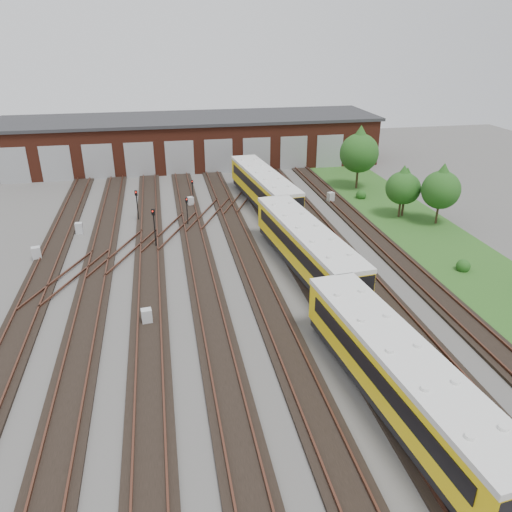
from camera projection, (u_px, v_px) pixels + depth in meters
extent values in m
plane|color=#4D4A47|center=(238.00, 303.00, 34.47)|extent=(120.00, 120.00, 0.00)
cube|color=black|center=(23.00, 323.00, 31.99)|extent=(2.40, 70.00, 0.18)
cube|color=#532E21|center=(10.00, 322.00, 31.80)|extent=(0.10, 70.00, 0.15)
cube|color=#532E21|center=(34.00, 319.00, 32.05)|extent=(0.10, 70.00, 0.15)
cube|color=black|center=(87.00, 316.00, 32.69)|extent=(2.40, 70.00, 0.18)
cube|color=#532E21|center=(76.00, 315.00, 32.50)|extent=(0.10, 70.00, 0.15)
cube|color=#532E21|center=(98.00, 313.00, 32.75)|extent=(0.10, 70.00, 0.15)
cube|color=black|center=(149.00, 310.00, 33.39)|extent=(2.40, 70.00, 0.18)
cube|color=#532E21|center=(138.00, 309.00, 33.19)|extent=(0.10, 70.00, 0.15)
cube|color=#532E21|center=(160.00, 307.00, 33.44)|extent=(0.10, 70.00, 0.15)
cube|color=black|center=(209.00, 305.00, 34.08)|extent=(2.40, 70.00, 0.18)
cube|color=#532E21|center=(198.00, 303.00, 33.89)|extent=(0.10, 70.00, 0.15)
cube|color=#532E21|center=(219.00, 301.00, 34.14)|extent=(0.10, 70.00, 0.15)
cube|color=black|center=(266.00, 299.00, 34.78)|extent=(2.40, 70.00, 0.18)
cube|color=#532E21|center=(256.00, 298.00, 34.59)|extent=(0.10, 70.00, 0.15)
cube|color=#532E21|center=(276.00, 296.00, 34.84)|extent=(0.10, 70.00, 0.15)
cube|color=black|center=(321.00, 294.00, 35.48)|extent=(2.40, 70.00, 0.18)
cube|color=#532E21|center=(311.00, 293.00, 35.28)|extent=(0.10, 70.00, 0.15)
cube|color=#532E21|center=(331.00, 291.00, 35.53)|extent=(0.10, 70.00, 0.15)
cube|color=black|center=(374.00, 289.00, 36.17)|extent=(2.40, 70.00, 0.18)
cube|color=#532E21|center=(365.00, 287.00, 35.98)|extent=(0.10, 70.00, 0.15)
cube|color=#532E21|center=(383.00, 286.00, 36.23)|extent=(0.10, 70.00, 0.15)
cube|color=black|center=(425.00, 284.00, 36.87)|extent=(2.40, 70.00, 0.18)
cube|color=#532E21|center=(416.00, 283.00, 36.68)|extent=(0.10, 70.00, 0.15)
cube|color=#532E21|center=(434.00, 281.00, 36.93)|extent=(0.10, 70.00, 0.15)
cube|color=#532E21|center=(125.00, 251.00, 41.89)|extent=(5.40, 9.62, 0.15)
cube|color=#532E21|center=(171.00, 230.00, 46.16)|extent=(5.40, 9.62, 0.15)
cube|color=#532E21|center=(210.00, 213.00, 50.42)|extent=(5.40, 9.62, 0.15)
cube|color=#532E21|center=(68.00, 276.00, 37.63)|extent=(5.40, 9.62, 0.15)
cube|color=#532E21|center=(242.00, 199.00, 54.69)|extent=(5.40, 9.62, 0.15)
cube|color=#562215|center=(192.00, 142.00, 68.91)|extent=(50.00, 12.00, 6.00)
cube|color=#2B2B2D|center=(190.00, 118.00, 67.60)|extent=(51.00, 12.50, 0.40)
cube|color=#9C9EA1|center=(13.00, 166.00, 60.04)|extent=(3.60, 0.12, 4.40)
cube|color=#9C9EA1|center=(56.00, 164.00, 60.91)|extent=(3.60, 0.12, 4.40)
cube|color=#9C9EA1|center=(99.00, 162.00, 61.78)|extent=(3.60, 0.12, 4.40)
cube|color=#9C9EA1|center=(140.00, 160.00, 62.65)|extent=(3.60, 0.12, 4.40)
cube|color=#9C9EA1|center=(180.00, 158.00, 63.52)|extent=(3.60, 0.12, 4.40)
cube|color=#9C9EA1|center=(219.00, 156.00, 64.40)|extent=(3.60, 0.12, 4.40)
cube|color=#9C9EA1|center=(257.00, 155.00, 65.27)|extent=(3.60, 0.12, 4.40)
cube|color=#9C9EA1|center=(294.00, 153.00, 66.14)|extent=(3.60, 0.12, 4.40)
cube|color=#9C9EA1|center=(330.00, 151.00, 67.01)|extent=(3.60, 0.12, 4.40)
cube|color=#20521B|center=(421.00, 231.00, 46.69)|extent=(8.00, 55.00, 0.05)
cube|color=black|center=(396.00, 399.00, 24.57)|extent=(4.08, 16.14, 0.64)
cube|color=#D6980B|center=(400.00, 375.00, 23.95)|extent=(4.40, 16.17, 2.34)
cube|color=silver|center=(403.00, 352.00, 23.40)|extent=(4.50, 16.18, 0.32)
cube|color=black|center=(374.00, 376.00, 23.47)|extent=(1.51, 13.99, 0.90)
cube|color=black|center=(426.00, 365.00, 24.21)|extent=(1.51, 13.99, 0.90)
cube|color=black|center=(305.00, 263.00, 38.85)|extent=(4.08, 16.14, 0.64)
cube|color=#D6980B|center=(306.00, 245.00, 38.23)|extent=(4.40, 16.17, 2.34)
cube|color=silver|center=(307.00, 229.00, 37.67)|extent=(4.50, 16.18, 0.32)
cube|color=black|center=(289.00, 244.00, 37.74)|extent=(1.51, 13.99, 0.90)
cube|color=black|center=(323.00, 240.00, 38.49)|extent=(1.51, 13.99, 0.90)
cube|color=black|center=(263.00, 200.00, 53.12)|extent=(4.08, 16.14, 0.64)
cube|color=#D6980B|center=(264.00, 186.00, 52.50)|extent=(4.40, 16.17, 2.34)
cube|color=silver|center=(264.00, 174.00, 51.95)|extent=(4.50, 16.18, 0.32)
cube|color=black|center=(251.00, 185.00, 52.02)|extent=(1.51, 13.99, 0.90)
cube|color=black|center=(276.00, 183.00, 52.76)|extent=(1.51, 13.99, 0.90)
cylinder|color=black|center=(138.00, 208.00, 48.55)|extent=(0.10, 0.10, 2.62)
cube|color=black|center=(136.00, 193.00, 47.90)|extent=(0.27, 0.17, 0.51)
sphere|color=red|center=(136.00, 192.00, 47.76)|extent=(0.12, 0.12, 0.12)
cylinder|color=black|center=(187.00, 214.00, 47.42)|extent=(0.09, 0.09, 2.36)
cube|color=black|center=(186.00, 200.00, 46.83)|extent=(0.24, 0.15, 0.45)
sphere|color=red|center=(186.00, 199.00, 46.71)|extent=(0.11, 0.11, 0.11)
cylinder|color=black|center=(155.00, 232.00, 42.54)|extent=(0.11, 0.11, 2.98)
cube|color=black|center=(153.00, 212.00, 41.81)|extent=(0.30, 0.25, 0.53)
sphere|color=red|center=(153.00, 211.00, 41.67)|extent=(0.13, 0.13, 0.13)
cylinder|color=black|center=(193.00, 195.00, 52.80)|extent=(0.09, 0.09, 2.39)
cube|color=black|center=(192.00, 182.00, 52.21)|extent=(0.23, 0.15, 0.44)
sphere|color=red|center=(192.00, 181.00, 52.09)|extent=(0.11, 0.11, 0.11)
cube|color=#B6B8BB|center=(37.00, 254.00, 40.62)|extent=(0.79, 0.70, 1.14)
cube|color=#B6B8BB|center=(79.00, 228.00, 45.90)|extent=(0.64, 0.54, 1.04)
cube|color=#B6B8BB|center=(147.00, 317.00, 31.79)|extent=(0.71, 0.62, 1.08)
cube|color=#B6B8BB|center=(191.00, 202.00, 52.99)|extent=(0.70, 0.63, 1.01)
cube|color=#B6B8BB|center=(331.00, 197.00, 54.14)|extent=(0.81, 0.74, 1.11)
cylinder|color=#342817|center=(357.00, 179.00, 58.59)|extent=(0.26, 0.26, 2.29)
sphere|color=#1C4714|center=(359.00, 153.00, 57.32)|extent=(4.46, 4.46, 4.46)
cone|color=#1C4714|center=(360.00, 139.00, 56.66)|extent=(3.82, 3.82, 3.19)
cylinder|color=#342817|center=(399.00, 209.00, 49.80)|extent=(0.22, 0.22, 1.65)
sphere|color=#1C4714|center=(402.00, 188.00, 48.88)|extent=(3.21, 3.21, 3.21)
cone|color=#1C4714|center=(404.00, 177.00, 48.41)|extent=(2.75, 2.75, 2.29)
cylinder|color=#342817|center=(437.00, 215.00, 48.03)|extent=(0.21, 0.21, 1.86)
sphere|color=#1C4714|center=(441.00, 190.00, 47.00)|extent=(3.61, 3.61, 3.61)
cone|color=#1C4714|center=(443.00, 177.00, 46.46)|extent=(3.10, 3.10, 2.58)
cylinder|color=#342817|center=(403.00, 209.00, 50.09)|extent=(0.24, 0.24, 1.56)
sphere|color=#1C4714|center=(405.00, 189.00, 49.22)|extent=(3.02, 3.02, 3.02)
cone|color=#1C4714|center=(407.00, 178.00, 48.77)|extent=(2.59, 2.59, 2.16)
sphere|color=#1C4714|center=(463.00, 264.00, 38.83)|extent=(1.09, 1.09, 1.09)
sphere|color=#1C4714|center=(361.00, 194.00, 55.34)|extent=(1.15, 1.15, 1.15)
sphere|color=#1C4714|center=(336.00, 160.00, 68.78)|extent=(1.43, 1.43, 1.43)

